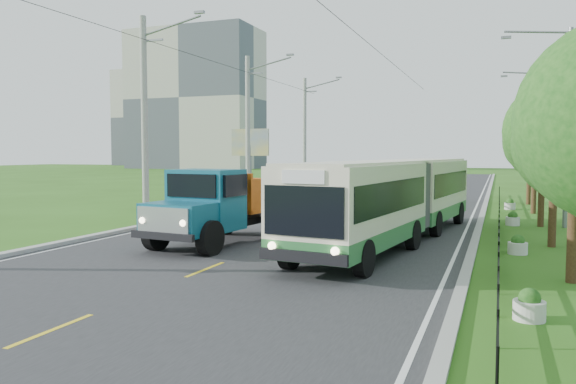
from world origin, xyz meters
The scene contains 26 objects.
ground centered at (0.00, 0.00, 0.00)m, with size 240.00×240.00×0.00m, color #2C5714.
road centered at (0.00, 20.00, 0.01)m, with size 14.00×120.00×0.02m, color #28282B.
curb_left centered at (-7.20, 20.00, 0.07)m, with size 0.40×120.00×0.15m, color #9E9E99.
curb_right centered at (7.15, 20.00, 0.05)m, with size 0.30×120.00×0.10m, color #9E9E99.
edge_line_left centered at (-6.65, 20.00, 0.02)m, with size 0.12×120.00×0.00m, color silver.
edge_line_right centered at (6.65, 20.00, 0.02)m, with size 0.12×120.00×0.00m, color silver.
centre_dash centered at (0.00, 0.00, 0.02)m, with size 0.12×2.20×0.00m, color yellow.
railing_right centered at (8.00, 14.00, 0.30)m, with size 0.04×40.00×0.60m, color black.
pole_near centered at (-8.26, 9.00, 5.09)m, with size 3.51×0.32×10.00m.
pole_mid centered at (-8.26, 21.00, 5.09)m, with size 3.51×0.32×10.00m.
pole_far centered at (-8.26, 33.00, 5.09)m, with size 3.51×0.32×10.00m.
tree_third centered at (9.86, 8.14, 3.99)m, with size 3.60×3.62×6.00m.
tree_fourth centered at (9.86, 14.14, 3.59)m, with size 3.24×3.31×5.40m.
tree_fifth centered at (9.86, 20.14, 3.85)m, with size 3.48×3.52×5.80m.
tree_back centered at (9.86, 26.14, 3.65)m, with size 3.30×3.36×5.50m.
streetlight_mid centered at (10.64, 14.00, 4.90)m, with size 3.02×0.20×9.07m.
streetlight_far centered at (10.64, 28.00, 4.90)m, with size 3.02×0.20×9.07m.
planter_front centered at (8.60, -2.00, 0.29)m, with size 0.64×0.64×0.67m.
planter_near centered at (8.60, 6.00, 0.29)m, with size 0.64×0.64×0.67m.
planter_mid centered at (8.60, 14.00, 0.29)m, with size 0.64×0.64×0.67m.
planter_far centered at (8.60, 22.00, 0.29)m, with size 0.64×0.64×0.67m.
billboard_left centered at (-9.50, 24.00, 3.87)m, with size 3.00×0.20×5.20m.
apartment_near centered at (-55.00, 95.00, 15.00)m, with size 28.00×14.00×30.00m, color #B7B2A3.
apartment_far centered at (-80.00, 120.00, 13.00)m, with size 24.00×14.00×26.00m, color #B7B2A3.
bus centered at (4.21, 7.21, 1.83)m, with size 4.48×15.98×3.05m.
dump_truck centered at (-1.83, 4.49, 1.60)m, with size 3.26×6.94×2.82m.
Camera 1 is at (7.96, -14.26, 3.41)m, focal length 35.00 mm.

